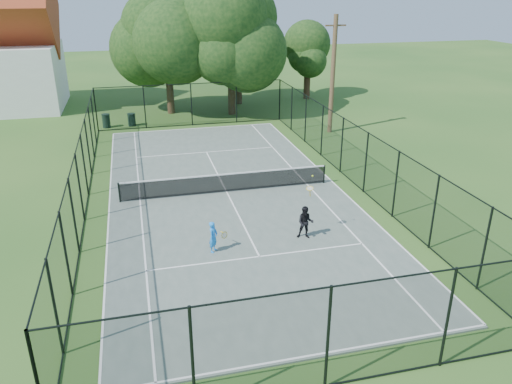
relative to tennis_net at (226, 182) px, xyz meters
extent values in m
plane|color=#27501B|center=(0.00, 0.00, -0.58)|extent=(120.00, 120.00, 0.00)
cube|color=#505E55|center=(0.00, 0.00, -0.55)|extent=(11.00, 24.00, 0.06)
cylinder|color=black|center=(-5.00, 0.00, -0.04)|extent=(0.08, 0.08, 0.95)
cylinder|color=black|center=(5.00, 0.00, -0.04)|extent=(0.08, 0.08, 0.95)
cube|color=black|center=(0.00, 0.00, -0.04)|extent=(10.00, 0.03, 0.88)
cube|color=white|center=(0.00, 0.00, 0.40)|extent=(10.00, 0.05, 0.06)
cylinder|color=#332114|center=(-1.14, 17.10, 1.14)|extent=(0.56, 0.56, 3.43)
sphere|color=black|center=(-1.14, 17.10, 4.40)|extent=(6.19, 6.19, 6.19)
cylinder|color=#332114|center=(3.42, 15.62, 1.36)|extent=(0.56, 0.56, 3.87)
sphere|color=black|center=(3.42, 15.62, 5.03)|extent=(6.94, 6.94, 6.94)
cylinder|color=#332114|center=(4.73, 19.17, 1.15)|extent=(0.56, 0.56, 3.45)
sphere|color=black|center=(4.73, 19.17, 4.24)|extent=(5.48, 5.48, 5.48)
cylinder|color=#332114|center=(10.96, 19.63, 0.62)|extent=(0.56, 0.56, 2.39)
sphere|color=black|center=(10.96, 19.63, 2.86)|extent=(4.17, 4.17, 4.17)
cylinder|color=black|center=(-5.95, 13.86, -0.12)|extent=(0.54, 0.54, 0.93)
cylinder|color=black|center=(-5.95, 13.86, 0.37)|extent=(0.58, 0.58, 0.05)
cylinder|color=black|center=(-4.21, 13.93, -0.15)|extent=(0.54, 0.54, 0.85)
cylinder|color=black|center=(-4.21, 13.93, 0.29)|extent=(0.58, 0.58, 0.05)
cylinder|color=#4C3823|center=(8.91, 9.00, 3.24)|extent=(0.30, 0.30, 7.64)
cube|color=#4C3823|center=(8.91, 9.00, 6.38)|extent=(1.40, 0.10, 0.10)
imported|color=#1B80E7|center=(-1.57, -5.59, 0.09)|extent=(0.49, 0.53, 1.22)
torus|color=gold|center=(-1.12, -5.44, 0.03)|extent=(0.27, 0.18, 0.29)
cylinder|color=silver|center=(-1.12, -5.44, 0.03)|extent=(0.23, 0.15, 0.25)
imported|color=black|center=(2.12, -5.39, 0.15)|extent=(0.79, 0.70, 1.33)
torus|color=gold|center=(2.37, -5.04, 1.43)|extent=(0.30, 0.28, 0.14)
cylinder|color=silver|center=(2.37, -5.04, 1.43)|extent=(0.26, 0.24, 0.11)
sphere|color=#CCE526|center=(2.45, -5.08, 1.96)|extent=(0.07, 0.07, 0.07)
camera|label=1|loc=(-4.01, -21.96, 8.77)|focal=35.00mm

